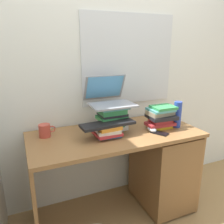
{
  "coord_description": "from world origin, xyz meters",
  "views": [
    {
      "loc": [
        -0.7,
        -1.55,
        1.45
      ],
      "look_at": [
        -0.03,
        -0.0,
        0.95
      ],
      "focal_mm": 36.25,
      "sensor_mm": 36.0,
      "label": 1
    }
  ],
  "objects": [
    {
      "name": "book_stack_keyboard_riser",
      "position": [
        -0.09,
        -0.05,
        0.82
      ],
      "size": [
        0.21,
        0.19,
        0.09
      ],
      "color": "#2672B2",
      "rests_on": "desk"
    },
    {
      "name": "book_stack_side",
      "position": [
        0.39,
        -0.05,
        0.87
      ],
      "size": [
        0.25,
        0.2,
        0.2
      ],
      "color": "yellow",
      "rests_on": "desk"
    },
    {
      "name": "book_stack_tall",
      "position": [
        -0.0,
        0.06,
        0.88
      ],
      "size": [
        0.25,
        0.2,
        0.21
      ],
      "color": "white",
      "rests_on": "desk"
    },
    {
      "name": "laptop",
      "position": [
        -0.0,
        0.14,
        1.03
      ],
      "size": [
        0.35,
        0.35,
        0.23
      ],
      "color": "gray",
      "rests_on": "book_stack_tall"
    },
    {
      "name": "keyboard",
      "position": [
        -0.09,
        -0.05,
        0.87
      ],
      "size": [
        0.43,
        0.17,
        0.02
      ],
      "primitive_type": "cube",
      "rotation": [
        0.0,
        0.0,
        0.06
      ],
      "color": "black",
      "rests_on": "book_stack_keyboard_riser"
    },
    {
      "name": "water_bottle",
      "position": [
        0.54,
        -0.08,
        0.88
      ],
      "size": [
        0.07,
        0.07,
        0.22
      ],
      "primitive_type": "cylinder",
      "color": "#263FA5",
      "rests_on": "desk"
    },
    {
      "name": "desk",
      "position": [
        0.35,
        -0.02,
        0.42
      ],
      "size": [
        1.37,
        0.62,
        0.77
      ],
      "color": "olive",
      "rests_on": "ground"
    },
    {
      "name": "mug",
      "position": [
        -0.53,
        0.14,
        0.82
      ],
      "size": [
        0.13,
        0.09,
        0.1
      ],
      "color": "#B23F33",
      "rests_on": "desk"
    },
    {
      "name": "ground_plane",
      "position": [
        0.0,
        0.0,
        0.0
      ],
      "size": [
        6.0,
        6.0,
        0.0
      ],
      "primitive_type": "plane",
      "color": "#9E7A4C"
    },
    {
      "name": "cell_phone",
      "position": [
        0.32,
        -0.15,
        0.77
      ],
      "size": [
        0.13,
        0.15,
        0.01
      ],
      "primitive_type": "cube",
      "rotation": [
        0.0,
        0.0,
        0.52
      ],
      "color": "black",
      "rests_on": "desk"
    },
    {
      "name": "computer_mouse",
      "position": [
        0.28,
        -0.09,
        0.79
      ],
      "size": [
        0.06,
        0.1,
        0.04
      ],
      "primitive_type": "ellipsoid",
      "color": "#A5A8AD",
      "rests_on": "desk"
    },
    {
      "name": "wall_back",
      "position": [
        0.0,
        0.36,
        1.3
      ],
      "size": [
        6.0,
        0.06,
        2.6
      ],
      "color": "silver",
      "rests_on": "ground"
    }
  ]
}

